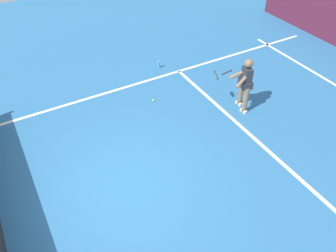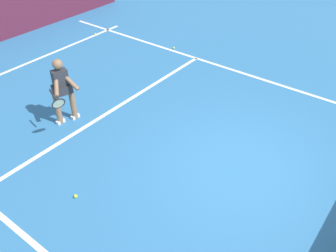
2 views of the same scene
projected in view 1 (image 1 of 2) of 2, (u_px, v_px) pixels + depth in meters
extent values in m
plane|color=teal|center=(125.00, 187.00, 7.41)|extent=(25.53, 25.53, 0.00)
cube|color=white|center=(250.00, 134.00, 8.72)|extent=(7.15, 0.10, 0.01)
cube|color=white|center=(75.00, 102.00, 9.78)|extent=(0.10, 17.64, 0.01)
cylinder|color=#8C6647|center=(245.00, 101.00, 9.19)|extent=(0.13, 0.13, 0.78)
cylinder|color=#8C6647|center=(241.00, 93.00, 9.46)|extent=(0.13, 0.13, 0.78)
cube|color=white|center=(244.00, 111.00, 9.42)|extent=(0.20, 0.10, 0.08)
cube|color=white|center=(239.00, 103.00, 9.68)|extent=(0.20, 0.10, 0.08)
cube|color=#2D2D33|center=(247.00, 77.00, 8.90)|extent=(0.37, 0.29, 0.52)
cube|color=#2D2D33|center=(245.00, 83.00, 9.03)|extent=(0.47, 0.39, 0.20)
sphere|color=#8C6647|center=(249.00, 63.00, 8.64)|extent=(0.22, 0.22, 0.22)
cylinder|color=#8C6647|center=(243.00, 80.00, 8.75)|extent=(0.15, 0.49, 0.37)
cylinder|color=#8C6647|center=(239.00, 74.00, 8.98)|extent=(0.39, 0.41, 0.37)
cylinder|color=black|center=(227.00, 72.00, 9.10)|extent=(0.12, 0.29, 0.14)
torus|color=black|center=(216.00, 75.00, 9.10)|extent=(0.31, 0.20, 0.28)
cylinder|color=beige|center=(216.00, 75.00, 9.10)|extent=(0.26, 0.16, 0.23)
sphere|color=#D1E533|center=(154.00, 100.00, 9.81)|extent=(0.07, 0.07, 0.07)
cylinder|color=#4C9EE5|center=(159.00, 64.00, 11.19)|extent=(0.07, 0.07, 0.24)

